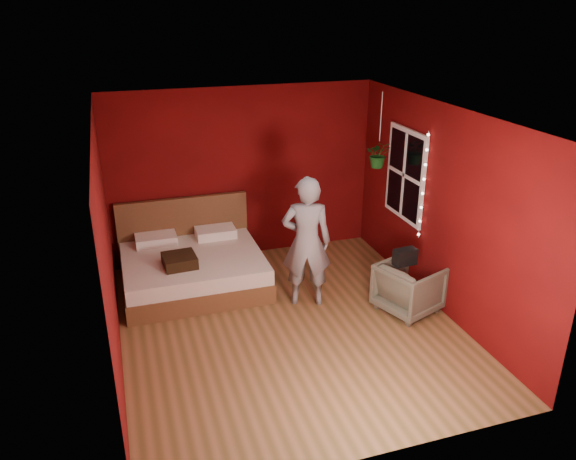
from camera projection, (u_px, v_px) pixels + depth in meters
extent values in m
plane|color=brown|center=(289.00, 326.00, 6.93)|extent=(4.50, 4.50, 0.00)
cube|color=#670B0A|center=(243.00, 174.00, 8.42)|extent=(4.00, 0.02, 2.60)
cube|color=#670B0A|center=(377.00, 333.00, 4.44)|extent=(4.00, 0.02, 2.60)
cube|color=#670B0A|center=(107.00, 251.00, 5.86)|extent=(0.02, 4.50, 2.60)
cube|color=#670B0A|center=(442.00, 210.00, 7.00)|extent=(0.02, 4.50, 2.60)
cube|color=white|center=(289.00, 115.00, 5.92)|extent=(4.00, 4.50, 0.02)
cube|color=white|center=(405.00, 175.00, 7.70)|extent=(0.04, 0.97, 1.27)
cube|color=black|center=(404.00, 175.00, 7.69)|extent=(0.02, 0.85, 1.15)
cube|color=white|center=(404.00, 175.00, 7.69)|extent=(0.03, 0.05, 1.15)
cube|color=white|center=(404.00, 175.00, 7.69)|extent=(0.03, 0.85, 0.05)
cylinder|color=silver|center=(423.00, 186.00, 7.23)|extent=(0.01, 0.01, 1.45)
sphere|color=#FFF2CC|center=(419.00, 234.00, 7.49)|extent=(0.04, 0.04, 0.04)
sphere|color=#FFF2CC|center=(420.00, 221.00, 7.42)|extent=(0.04, 0.04, 0.04)
sphere|color=#FFF2CC|center=(421.00, 207.00, 7.34)|extent=(0.04, 0.04, 0.04)
sphere|color=#FFF2CC|center=(423.00, 193.00, 7.27)|extent=(0.04, 0.04, 0.04)
sphere|color=#FFF2CC|center=(424.00, 179.00, 7.19)|extent=(0.04, 0.04, 0.04)
sphere|color=#FFF2CC|center=(425.00, 165.00, 7.12)|extent=(0.04, 0.04, 0.04)
sphere|color=#FFF2CC|center=(427.00, 150.00, 7.04)|extent=(0.04, 0.04, 0.04)
sphere|color=#FFF2CC|center=(428.00, 135.00, 6.97)|extent=(0.04, 0.04, 0.04)
cube|color=brown|center=(194.00, 278.00, 7.83)|extent=(1.91, 1.63, 0.27)
cube|color=white|center=(193.00, 262.00, 7.74)|extent=(1.88, 1.59, 0.21)
cube|color=brown|center=(184.00, 231.00, 8.36)|extent=(1.91, 0.08, 1.05)
cube|color=white|center=(156.00, 240.00, 8.03)|extent=(0.57, 0.36, 0.13)
cube|color=white|center=(215.00, 232.00, 8.27)|extent=(0.57, 0.36, 0.13)
imported|color=gray|center=(306.00, 242.00, 7.14)|extent=(0.73, 0.59, 1.74)
imported|color=#63604E|center=(409.00, 288.00, 7.16)|extent=(0.91, 0.90, 0.65)
cube|color=black|center=(405.00, 257.00, 7.01)|extent=(0.30, 0.18, 0.21)
cube|color=black|center=(180.00, 261.00, 7.37)|extent=(0.44, 0.44, 0.15)
cylinder|color=silver|center=(381.00, 117.00, 7.54)|extent=(0.01, 0.01, 0.67)
imported|color=#185519|center=(379.00, 154.00, 7.75)|extent=(0.42, 0.39, 0.37)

